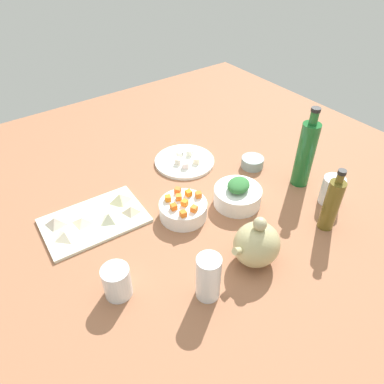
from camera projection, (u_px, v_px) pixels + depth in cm
name	position (u px, v px, depth cm)	size (l,w,h in cm)	color
tabletop	(192.00, 207.00, 121.26)	(190.00, 190.00, 3.00)	#976043
cutting_board	(94.00, 220.00, 113.34)	(31.23, 20.19, 1.00)	silver
plate_tofu	(184.00, 161.00, 138.38)	(22.79, 22.79, 1.20)	white
bowl_greens	(237.00, 196.00, 118.66)	(15.58, 15.58, 5.90)	white
bowl_carrots	(183.00, 210.00, 114.06)	(15.18, 15.18, 5.27)	white
bowl_small_side	(252.00, 162.00, 135.56)	(8.32, 8.32, 3.84)	gray
teapot	(256.00, 245.00, 97.47)	(14.89, 12.37, 15.93)	tan
bottle_0	(306.00, 153.00, 121.30)	(6.08, 6.08, 29.04)	#1C622A
bottle_1	(332.00, 204.00, 106.37)	(4.78, 4.78, 21.36)	brown
drinking_glass_0	(332.00, 190.00, 118.05)	(7.07, 7.07, 9.65)	white
drinking_glass_1	(208.00, 277.00, 88.84)	(6.25, 6.25, 13.45)	white
drinking_glass_2	(117.00, 282.00, 90.45)	(7.16, 7.16, 9.14)	white
carrot_cube_0	(174.00, 207.00, 109.79)	(1.80, 1.80, 1.80)	orange
carrot_cube_1	(198.00, 195.00, 114.14)	(1.80, 1.80, 1.80)	orange
carrot_cube_2	(185.00, 203.00, 111.23)	(1.80, 1.80, 1.80)	orange
carrot_cube_3	(178.00, 190.00, 115.94)	(1.80, 1.80, 1.80)	orange
carrot_cube_4	(194.00, 209.00, 109.12)	(1.80, 1.80, 1.80)	orange
carrot_cube_5	(168.00, 198.00, 112.87)	(1.80, 1.80, 1.80)	orange
carrot_cube_6	(189.00, 193.00, 114.84)	(1.80, 1.80, 1.80)	orange
carrot_cube_7	(183.00, 214.00, 107.41)	(1.80, 1.80, 1.80)	orange
carrot_cube_8	(179.00, 197.00, 113.27)	(1.80, 1.80, 1.80)	orange
chopped_greens_mound	(239.00, 185.00, 115.70)	(8.65, 6.94, 3.40)	#317136
tofu_cube_0	(190.00, 153.00, 139.94)	(2.20, 2.20, 2.20)	white
tofu_cube_1	(185.00, 165.00, 133.47)	(2.20, 2.20, 2.20)	white
tofu_cube_2	(196.00, 161.00, 135.81)	(2.20, 2.20, 2.20)	#FAEBCA
tofu_cube_3	(178.00, 161.00, 135.56)	(2.20, 2.20, 2.20)	white
tofu_cube_4	(180.00, 154.00, 139.11)	(2.20, 2.20, 2.20)	white
dumpling_0	(109.00, 217.00, 111.72)	(5.14, 4.41, 2.89)	beige
dumpling_1	(65.00, 234.00, 106.54)	(5.61, 5.08, 2.08)	beige
dumpling_2	(131.00, 209.00, 114.73)	(4.67, 4.03, 2.44)	beige
dumpling_3	(82.00, 220.00, 111.21)	(5.12, 5.05, 2.01)	beige
dumpling_4	(120.00, 198.00, 118.71)	(5.71, 4.94, 3.13)	beige
dumpling_5	(55.00, 221.00, 110.22)	(5.19, 4.56, 2.91)	beige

